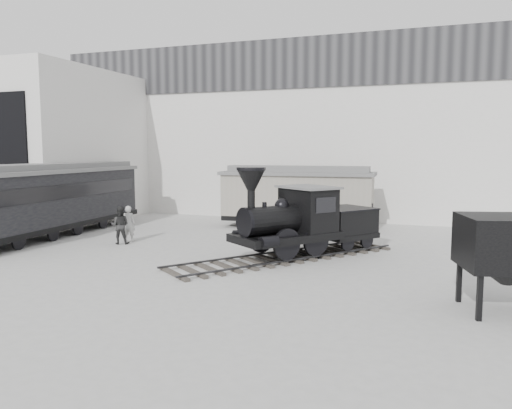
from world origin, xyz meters
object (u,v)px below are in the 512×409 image
at_px(locomotive, 301,224).
at_px(visitor_b, 120,225).
at_px(boxcar, 297,196).
at_px(coal_hopper, 508,250).
at_px(visitor_a, 129,224).
at_px(passenger_coach, 54,199).

distance_m(locomotive, visitor_b, 8.51).
bearing_deg(locomotive, boxcar, 143.36).
bearing_deg(coal_hopper, locomotive, 129.70).
bearing_deg(visitor_a, coal_hopper, 146.82).
xyz_separation_m(locomotive, visitor_a, (-8.46, 0.59, -0.46)).
height_order(passenger_coach, visitor_a, passenger_coach).
height_order(visitor_a, coal_hopper, coal_hopper).
xyz_separation_m(visitor_a, coal_hopper, (15.29, -5.55, 0.82)).
xyz_separation_m(boxcar, passenger_coach, (-10.91, -6.37, 0.05)).
relative_size(locomotive, boxcar, 1.09).
bearing_deg(visitor_b, coal_hopper, 142.33).
xyz_separation_m(passenger_coach, visitor_a, (4.49, -0.26, -1.00)).
height_order(boxcar, passenger_coach, boxcar).
height_order(locomotive, passenger_coach, locomotive).
xyz_separation_m(locomotive, visitor_b, (-8.50, -0.04, -0.44)).
distance_m(passenger_coach, visitor_a, 4.60).
bearing_deg(boxcar, visitor_a, -136.74).
xyz_separation_m(passenger_coach, visitor_b, (4.45, -0.90, -0.98)).
height_order(visitor_a, visitor_b, visitor_b).
bearing_deg(locomotive, passenger_coach, -146.13).
relative_size(boxcar, coal_hopper, 3.09).
bearing_deg(coal_hopper, visitor_b, 147.89).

